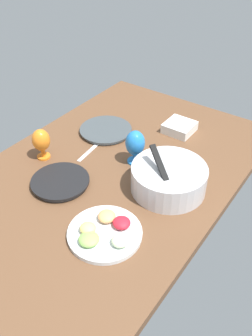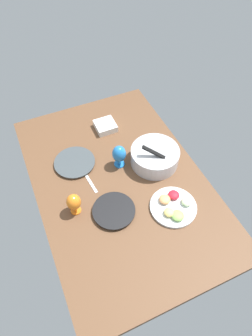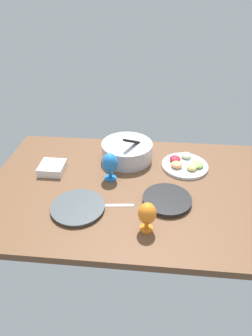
% 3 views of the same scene
% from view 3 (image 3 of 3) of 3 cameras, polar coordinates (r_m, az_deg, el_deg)
% --- Properties ---
extents(ground_plane, '(1.60, 1.04, 0.04)m').
position_cam_3_polar(ground_plane, '(1.60, 0.81, -4.11)').
color(ground_plane, brown).
extents(dinner_plate_left, '(0.27, 0.27, 0.02)m').
position_cam_3_polar(dinner_plate_left, '(1.45, -9.67, -7.83)').
color(dinner_plate_left, silver).
rests_on(dinner_plate_left, ground_plane).
extents(dinner_plate_right, '(0.25, 0.25, 0.03)m').
position_cam_3_polar(dinner_plate_right, '(1.48, 8.27, -6.36)').
color(dinner_plate_right, '#4C4C51').
rests_on(dinner_plate_right, ground_plane).
extents(mixing_bowl, '(0.32, 0.32, 0.19)m').
position_cam_3_polar(mixing_bowl, '(1.78, 0.21, 3.54)').
color(mixing_bowl, silver).
rests_on(mixing_bowl, ground_plane).
extents(fruit_platter, '(0.28, 0.28, 0.05)m').
position_cam_3_polar(fruit_platter, '(1.76, 11.80, 0.70)').
color(fruit_platter, silver).
rests_on(fruit_platter, ground_plane).
extents(hurricane_glass_orange, '(0.08, 0.08, 0.15)m').
position_cam_3_polar(hurricane_glass_orange, '(1.28, 4.29, -9.32)').
color(hurricane_glass_orange, orange).
rests_on(hurricane_glass_orange, ground_plane).
extents(hurricane_glass_blue, '(0.09, 0.09, 0.17)m').
position_cam_3_polar(hurricane_glass_blue, '(1.58, -3.26, 0.79)').
color(hurricane_glass_blue, blue).
rests_on(hurricane_glass_blue, ground_plane).
extents(square_bowl_white, '(0.14, 0.14, 0.05)m').
position_cam_3_polar(square_bowl_white, '(1.73, -14.65, 0.10)').
color(square_bowl_white, white).
rests_on(square_bowl_white, ground_plane).
extents(fork_by_left_plate, '(0.18, 0.04, 0.01)m').
position_cam_3_polar(fork_by_left_plate, '(1.45, -2.01, -7.51)').
color(fork_by_left_plate, silver).
rests_on(fork_by_left_plate, ground_plane).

